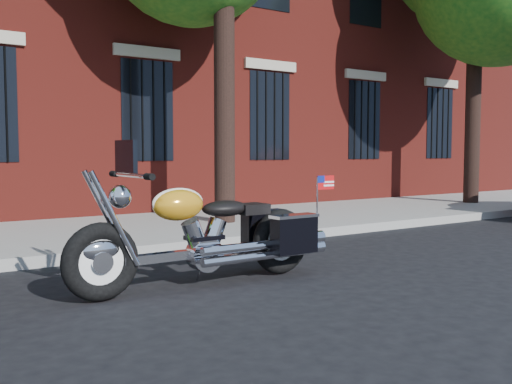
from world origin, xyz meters
TOP-DOWN VIEW (x-y plane):
  - ground at (0.00, 0.00)m, footprint 120.00×120.00m
  - curb at (0.00, 1.38)m, footprint 40.00×0.16m
  - sidewalk at (0.00, 3.26)m, footprint 40.00×3.60m
  - motorcycle at (-1.73, -0.58)m, footprint 2.94×0.85m

SIDE VIEW (x-z plane):
  - ground at x=0.00m, z-range 0.00..0.00m
  - curb at x=0.00m, z-range 0.00..0.15m
  - sidewalk at x=0.00m, z-range 0.00..0.15m
  - motorcycle at x=-1.73m, z-range -0.24..1.24m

